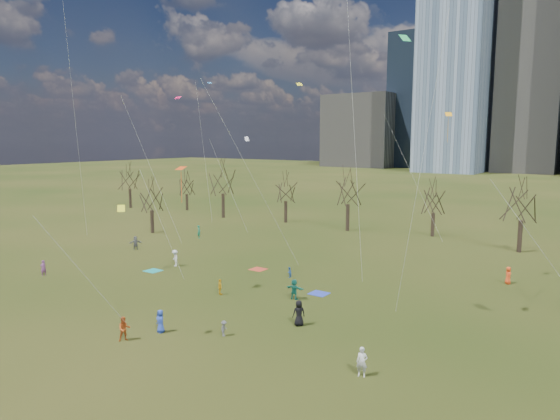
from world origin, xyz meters
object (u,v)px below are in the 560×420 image
Objects in this scene: person_1 at (362,362)px; person_2 at (124,329)px; person_0 at (160,321)px; person_4 at (220,287)px; blanket_navy at (319,293)px; blanket_teal at (153,271)px; blanket_crimson at (258,269)px.

person_1 is 16.31m from person_2.
person_4 is (-2.34, 9.03, -0.12)m from person_0.
blanket_navy is 15.11m from person_0.
blanket_teal is at bearing 75.40° from person_2.
blanket_navy is 0.90× the size of person_1.
person_1 is (28.38, -9.02, 0.87)m from blanket_teal.
person_0 is at bearing 138.27° from person_4.
blanket_teal is 1.00× the size of blanket_crimson.
person_1 is 1.03× the size of person_2.
person_1 reaches higher than blanket_navy.
person_1 is (19.63, -15.82, 0.87)m from blanket_crimson.
person_2 is at bearing 178.28° from person_1.
blanket_teal is at bearing -142.12° from blanket_crimson.
blanket_crimson is (-9.59, 3.60, 0.00)m from blanket_navy.
person_4 reaches higher than blanket_crimson.
blanket_crimson is at bearing 43.30° from person_2.
person_2 reaches higher than blanket_teal.
person_2 reaches higher than blanket_crimson.
blanket_teal is 18.62m from person_2.
person_2 reaches higher than blanket_navy.
blanket_navy is 15.84m from person_1.
person_2 is at bearing -108.53° from blanket_navy.
person_0 reaches higher than blanket_crimson.
person_2 is 11.58m from person_4.
blanket_teal is at bearing 144.43° from person_1.
blanket_navy is at bearing 111.46° from person_1.
blanket_teal is 0.96× the size of person_0.
person_1 is at bearing -17.63° from blanket_teal.
person_4 is (2.50, -8.89, 0.70)m from blanket_crimson.
person_2 is (-5.62, -16.78, 0.84)m from blanket_navy.
person_2 is (3.97, -20.38, 0.84)m from blanket_crimson.
blanket_navy is 10.25m from blanket_crimson.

